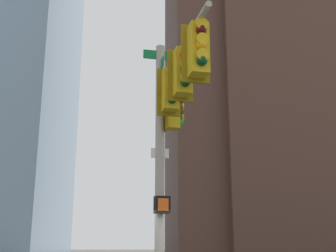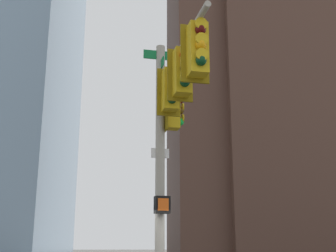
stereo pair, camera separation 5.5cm
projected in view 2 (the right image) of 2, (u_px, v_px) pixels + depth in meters
The scene contains 3 objects.
signal_pole_assembly at pixel (172, 116), 10.05m from camera, with size 1.23×4.39×6.80m.
building_brick_nearside at pixel (280, 18), 49.24m from camera, with size 24.50×17.72×52.26m, color #4C3328.
building_brick_midblock at pixel (318, 87), 45.29m from camera, with size 21.77×15.97×34.54m, color #4C3328.
Camera 2 is at (-0.81, -10.49, 1.78)m, focal length 46.98 mm.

